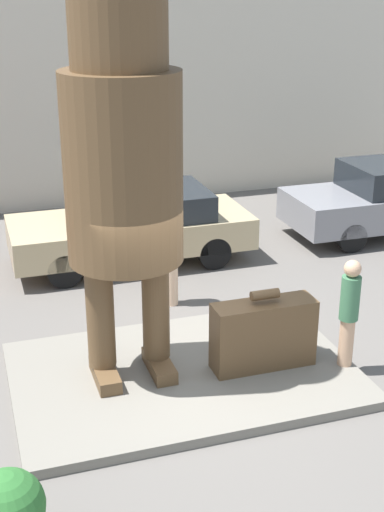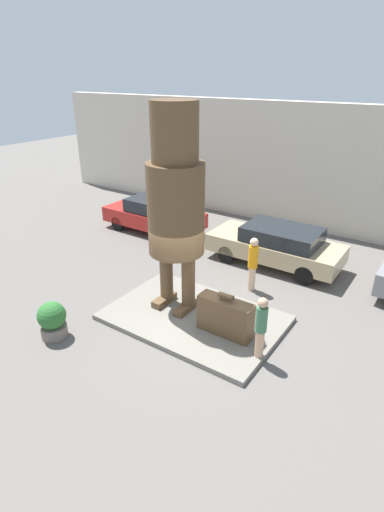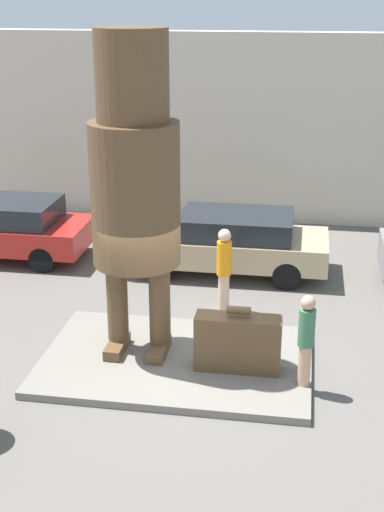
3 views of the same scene
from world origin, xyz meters
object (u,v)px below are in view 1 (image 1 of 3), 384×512
(tourist, at_px, (349,309))
(worker_hivis, at_px, (171,252))
(statue_figure, at_px, (122,141))
(parked_car_tan, at_px, (134,225))
(giant_suitcase, at_px, (263,334))

(tourist, xyz_separation_m, worker_hivis, (-1.67, 2.93, -0.04))
(statue_figure, height_order, parked_car_tan, statue_figure)
(giant_suitcase, xyz_separation_m, worker_hivis, (-0.55, 2.60, 0.33))
(parked_car_tan, height_order, worker_hivis, worker_hivis)
(statue_figure, xyz_separation_m, parked_car_tan, (1.11, 4.31, -2.60))
(giant_suitcase, height_order, tourist, tourist)
(parked_car_tan, xyz_separation_m, worker_hivis, (0.13, -2.11, 0.20))
(tourist, relative_size, worker_hivis, 0.90)
(statue_figure, height_order, worker_hivis, statue_figure)
(giant_suitcase, bearing_deg, tourist, -16.47)
(statue_figure, distance_m, tourist, 3.82)
(giant_suitcase, relative_size, worker_hivis, 0.83)
(worker_hivis, bearing_deg, giant_suitcase, -78.01)
(statue_figure, distance_m, parked_car_tan, 5.15)
(worker_hivis, bearing_deg, tourist, -60.38)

